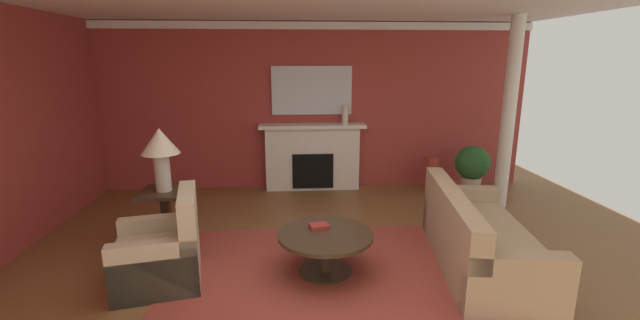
% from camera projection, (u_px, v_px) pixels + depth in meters
% --- Properties ---
extents(ground_plane, '(9.08, 9.08, 0.00)m').
position_uv_depth(ground_plane, '(323.00, 281.00, 4.29)').
color(ground_plane, brown).
extents(wall_fireplace, '(7.59, 0.12, 2.83)m').
position_uv_depth(wall_fireplace, '(309.00, 107.00, 7.21)').
color(wall_fireplace, '#9E3833').
rests_on(wall_fireplace, ground_plane).
extents(crown_moulding, '(7.59, 0.08, 0.12)m').
position_uv_depth(crown_moulding, '(308.00, 26.00, 6.82)').
color(crown_moulding, white).
extents(area_rug, '(3.32, 2.36, 0.01)m').
position_uv_depth(area_rug, '(325.00, 272.00, 4.46)').
color(area_rug, '#993D33').
rests_on(area_rug, ground_plane).
extents(fireplace, '(1.80, 0.35, 1.14)m').
position_uv_depth(fireplace, '(312.00, 158.00, 7.22)').
color(fireplace, white).
rests_on(fireplace, ground_plane).
extents(mantel_mirror, '(1.36, 0.04, 0.81)m').
position_uv_depth(mantel_mirror, '(312.00, 90.00, 7.06)').
color(mantel_mirror, silver).
extents(sofa, '(1.19, 2.21, 0.85)m').
position_uv_depth(sofa, '(478.00, 242.00, 4.51)').
color(sofa, tan).
rests_on(sofa, ground_plane).
extents(armchair_near_window, '(0.94, 0.94, 0.95)m').
position_uv_depth(armchair_near_window, '(162.00, 255.00, 4.19)').
color(armchair_near_window, '#C1B293').
rests_on(armchair_near_window, ground_plane).
extents(coffee_table, '(1.00, 1.00, 0.45)m').
position_uv_depth(coffee_table, '(325.00, 244.00, 4.38)').
color(coffee_table, '#3D2D1E').
rests_on(coffee_table, ground_plane).
extents(side_table, '(0.56, 0.56, 0.70)m').
position_uv_depth(side_table, '(166.00, 214.00, 5.03)').
color(side_table, '#3D2D1E').
rests_on(side_table, ground_plane).
extents(table_lamp, '(0.44, 0.44, 0.75)m').
position_uv_depth(table_lamp, '(160.00, 147.00, 4.83)').
color(table_lamp, beige).
rests_on(table_lamp, side_table).
extents(vase_mantel_right, '(0.11, 0.11, 0.32)m').
position_uv_depth(vase_mantel_right, '(345.00, 115.00, 7.03)').
color(vase_mantel_right, beige).
rests_on(vase_mantel_right, fireplace).
extents(vase_tall_corner, '(0.25, 0.25, 0.60)m').
position_uv_depth(vase_tall_corner, '(432.00, 175.00, 7.12)').
color(vase_tall_corner, '#9E3328').
rests_on(vase_tall_corner, ground_plane).
extents(book_red_cover, '(0.23, 0.19, 0.05)m').
position_uv_depth(book_red_cover, '(319.00, 226.00, 4.47)').
color(book_red_cover, maroon).
rests_on(book_red_cover, coffee_table).
extents(potted_plant, '(0.56, 0.56, 0.83)m').
position_uv_depth(potted_plant, '(472.00, 166.00, 6.92)').
color(potted_plant, '#BCB29E').
rests_on(potted_plant, ground_plane).
extents(column_white, '(0.20, 0.20, 2.83)m').
position_uv_depth(column_white, '(508.00, 115.00, 6.16)').
color(column_white, white).
rests_on(column_white, ground_plane).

